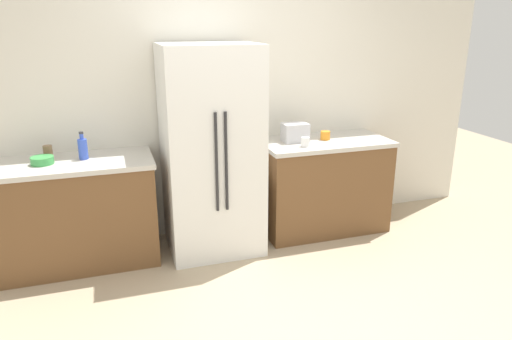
{
  "coord_description": "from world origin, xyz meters",
  "views": [
    {
      "loc": [
        -1.06,
        -2.6,
        1.99
      ],
      "look_at": [
        -0.09,
        0.39,
        0.98
      ],
      "focal_mm": 32.82,
      "sensor_mm": 36.0,
      "label": 1
    }
  ],
  "objects_px": {
    "refrigerator": "(211,151)",
    "cup_b": "(325,135)",
    "toaster": "(295,132)",
    "bowl_a": "(42,160)",
    "cup_a": "(305,142)",
    "bottle_a": "(83,148)",
    "cup_c": "(48,152)"
  },
  "relations": [
    {
      "from": "bottle_a",
      "to": "bowl_a",
      "type": "xyz_separation_m",
      "value": [
        -0.31,
        -0.05,
        -0.06
      ]
    },
    {
      "from": "bowl_a",
      "to": "toaster",
      "type": "bearing_deg",
      "value": 1.6
    },
    {
      "from": "refrigerator",
      "to": "bottle_a",
      "type": "height_order",
      "value": "refrigerator"
    },
    {
      "from": "toaster",
      "to": "bowl_a",
      "type": "bearing_deg",
      "value": -178.4
    },
    {
      "from": "bottle_a",
      "to": "bowl_a",
      "type": "distance_m",
      "value": 0.32
    },
    {
      "from": "refrigerator",
      "to": "cup_c",
      "type": "bearing_deg",
      "value": 171.44
    },
    {
      "from": "toaster",
      "to": "bottle_a",
      "type": "distance_m",
      "value": 1.87
    },
    {
      "from": "toaster",
      "to": "cup_b",
      "type": "distance_m",
      "value": 0.31
    },
    {
      "from": "toaster",
      "to": "cup_b",
      "type": "xyz_separation_m",
      "value": [
        0.3,
        -0.02,
        -0.04
      ]
    },
    {
      "from": "toaster",
      "to": "cup_c",
      "type": "bearing_deg",
      "value": 177.27
    },
    {
      "from": "toaster",
      "to": "bottle_a",
      "type": "relative_size",
      "value": 1.02
    },
    {
      "from": "cup_a",
      "to": "bowl_a",
      "type": "xyz_separation_m",
      "value": [
        -2.2,
        0.14,
        -0.01
      ]
    },
    {
      "from": "refrigerator",
      "to": "cup_a",
      "type": "bearing_deg",
      "value": -7.34
    },
    {
      "from": "cup_a",
      "to": "cup_c",
      "type": "distance_m",
      "value": 2.19
    },
    {
      "from": "bottle_a",
      "to": "refrigerator",
      "type": "bearing_deg",
      "value": -4.58
    },
    {
      "from": "refrigerator",
      "to": "cup_b",
      "type": "relative_size",
      "value": 19.88
    },
    {
      "from": "bowl_a",
      "to": "cup_c",
      "type": "bearing_deg",
      "value": 79.4
    },
    {
      "from": "cup_c",
      "to": "bottle_a",
      "type": "bearing_deg",
      "value": -22.58
    },
    {
      "from": "cup_b",
      "to": "bowl_a",
      "type": "relative_size",
      "value": 0.52
    },
    {
      "from": "refrigerator",
      "to": "bowl_a",
      "type": "relative_size",
      "value": 10.4
    },
    {
      "from": "toaster",
      "to": "cup_b",
      "type": "relative_size",
      "value": 2.56
    },
    {
      "from": "cup_c",
      "to": "cup_a",
      "type": "bearing_deg",
      "value": -8.09
    },
    {
      "from": "refrigerator",
      "to": "cup_c",
      "type": "relative_size",
      "value": 16.9
    },
    {
      "from": "cup_b",
      "to": "bowl_a",
      "type": "xyz_separation_m",
      "value": [
        -2.49,
        -0.04,
        -0.01
      ]
    },
    {
      "from": "cup_a",
      "to": "cup_c",
      "type": "xyz_separation_m",
      "value": [
        -2.17,
        0.31,
        0.01
      ]
    },
    {
      "from": "bottle_a",
      "to": "cup_c",
      "type": "height_order",
      "value": "bottle_a"
    },
    {
      "from": "refrigerator",
      "to": "toaster",
      "type": "height_order",
      "value": "refrigerator"
    },
    {
      "from": "cup_b",
      "to": "refrigerator",
      "type": "bearing_deg",
      "value": -176.34
    },
    {
      "from": "refrigerator",
      "to": "cup_b",
      "type": "height_order",
      "value": "refrigerator"
    },
    {
      "from": "cup_c",
      "to": "bowl_a",
      "type": "height_order",
      "value": "cup_c"
    },
    {
      "from": "bowl_a",
      "to": "bottle_a",
      "type": "bearing_deg",
      "value": 8.77
    },
    {
      "from": "toaster",
      "to": "bowl_a",
      "type": "height_order",
      "value": "toaster"
    }
  ]
}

